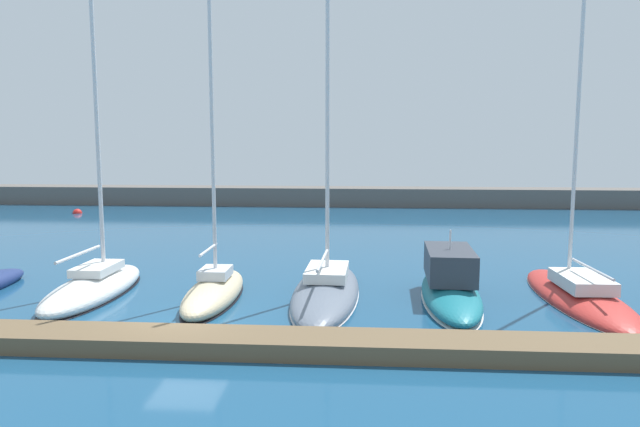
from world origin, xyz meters
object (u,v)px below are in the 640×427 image
at_px(motorboat_teal_seventh, 450,285).
at_px(sailboat_white_fourth, 94,285).
at_px(sailboat_slate_sixth, 326,289).
at_px(sailboat_red_eighth, 579,295).
at_px(sailboat_sand_fifth, 214,290).
at_px(mooring_buoy_red, 77,213).

bearing_deg(motorboat_teal_seventh, sailboat_white_fourth, 94.15).
relative_size(sailboat_white_fourth, motorboat_teal_seventh, 2.08).
bearing_deg(sailboat_slate_sixth, sailboat_red_eighth, -87.80).
distance_m(sailboat_white_fourth, sailboat_slate_sixth, 10.01).
height_order(sailboat_white_fourth, sailboat_sand_fifth, sailboat_white_fourth).
relative_size(sailboat_sand_fifth, mooring_buoy_red, 17.16).
height_order(sailboat_white_fourth, sailboat_red_eighth, sailboat_white_fourth).
xyz_separation_m(sailboat_sand_fifth, motorboat_teal_seventh, (9.88, 0.80, 0.22)).
height_order(sailboat_red_eighth, mooring_buoy_red, sailboat_red_eighth).
height_order(sailboat_white_fourth, sailboat_slate_sixth, sailboat_white_fourth).
relative_size(sailboat_sand_fifth, motorboat_teal_seventh, 1.64).
height_order(sailboat_sand_fifth, sailboat_slate_sixth, sailboat_slate_sixth).
bearing_deg(sailboat_slate_sixth, mooring_buoy_red, 44.09).
xyz_separation_m(motorboat_teal_seventh, sailboat_red_eighth, (5.32, 0.14, -0.39)).
xyz_separation_m(sailboat_white_fourth, motorboat_teal_seventh, (15.22, 0.47, 0.16)).
height_order(sailboat_white_fourth, mooring_buoy_red, sailboat_white_fourth).
relative_size(motorboat_teal_seventh, sailboat_red_eighth, 0.52).
height_order(sailboat_sand_fifth, motorboat_teal_seventh, sailboat_sand_fifth).
height_order(sailboat_slate_sixth, sailboat_red_eighth, sailboat_red_eighth).
xyz_separation_m(sailboat_white_fourth, sailboat_slate_sixth, (10.00, 0.51, -0.15)).
bearing_deg(sailboat_red_eighth, motorboat_teal_seventh, 89.51).
bearing_deg(motorboat_teal_seventh, sailboat_slate_sixth, 91.95).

